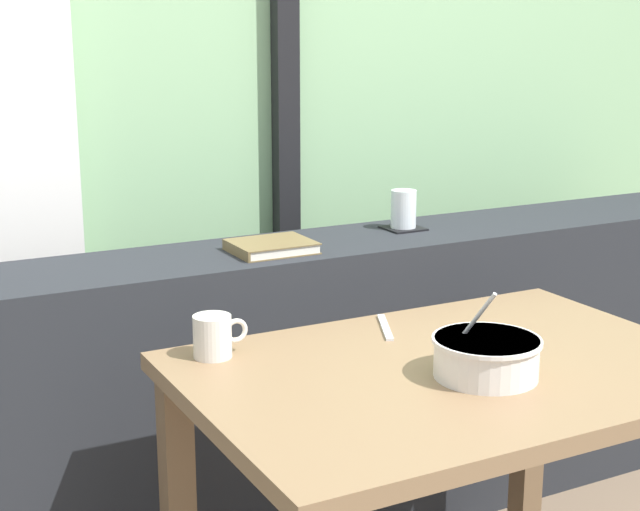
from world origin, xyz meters
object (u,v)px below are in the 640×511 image
closed_book (271,247)px  fork_utensil (385,327)px  soup_bowl (486,357)px  juice_glass (403,210)px  breakfast_table (452,419)px  coaster_square (403,228)px  ceramic_mug (214,336)px

closed_book → fork_utensil: 0.40m
soup_bowl → juice_glass: bearing=67.9°
breakfast_table → soup_bowl: 0.17m
breakfast_table → juice_glass: 0.82m
breakfast_table → soup_bowl: (0.02, -0.08, 0.15)m
breakfast_table → coaster_square: coaster_square is taller
coaster_square → juice_glass: bearing=-90.0°
juice_glass → ceramic_mug: bearing=-148.6°
juice_glass → closed_book: 0.43m
fork_utensil → breakfast_table: bearing=-65.9°
juice_glass → closed_book: size_ratio=0.53×
coaster_square → juice_glass: 0.05m
breakfast_table → coaster_square: size_ratio=10.22×
juice_glass → ceramic_mug: size_ratio=0.90×
coaster_square → fork_utensil: 0.56m
breakfast_table → juice_glass: juice_glass is taller
ceramic_mug → juice_glass: bearing=31.4°
breakfast_table → soup_bowl: bearing=-77.7°
breakfast_table → juice_glass: bearing=64.6°
soup_bowl → fork_utensil: size_ratio=1.20×
closed_book → soup_bowl: soup_bowl is taller
juice_glass → ceramic_mug: (-0.72, -0.44, -0.11)m
closed_book → ceramic_mug: closed_book is taller
breakfast_table → fork_utensil: 0.28m
coaster_square → soup_bowl: soup_bowl is taller
juice_glass → soup_bowl: size_ratio=0.50×
juice_glass → fork_utensil: bearing=-126.5°
closed_book → ceramic_mug: bearing=-128.9°
coaster_square → ceramic_mug: bearing=-148.6°
breakfast_table → juice_glass: (0.33, 0.70, 0.27)m
coaster_square → fork_utensil: (-0.33, -0.45, -0.10)m
closed_book → ceramic_mug: (-0.30, -0.37, -0.07)m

